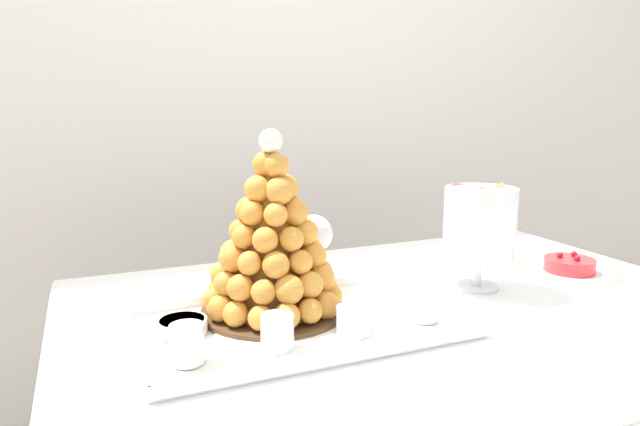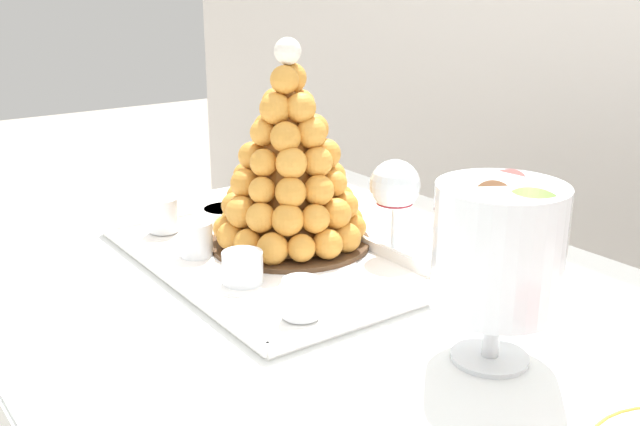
# 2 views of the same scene
# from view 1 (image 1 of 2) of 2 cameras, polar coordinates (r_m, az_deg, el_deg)

# --- Properties ---
(backdrop_wall) EXTENTS (4.80, 0.10, 2.50)m
(backdrop_wall) POSITION_cam_1_polar(r_m,az_deg,el_deg) (2.01, -6.81, 13.40)
(backdrop_wall) COLOR silver
(backdrop_wall) RESTS_ON ground_plane
(buffet_table) EXTENTS (1.29, 0.90, 0.78)m
(buffet_table) POSITION_cam_1_polar(r_m,az_deg,el_deg) (1.15, 9.23, -14.76)
(buffet_table) COLOR brown
(buffet_table) RESTS_ON ground_plane
(serving_tray) EXTENTS (0.55, 0.33, 0.02)m
(serving_tray) POSITION_cam_1_polar(r_m,az_deg,el_deg) (0.99, -2.04, -11.28)
(serving_tray) COLOR white
(serving_tray) RESTS_ON buffet_table
(croquembouche) EXTENTS (0.26, 0.26, 0.33)m
(croquembouche) POSITION_cam_1_polar(r_m,az_deg,el_deg) (1.01, -4.82, -3.20)
(croquembouche) COLOR #4C331E
(croquembouche) RESTS_ON serving_tray
(dessert_cup_left) EXTENTS (0.05, 0.05, 0.06)m
(dessert_cup_left) POSITION_cam_1_polar(r_m,az_deg,el_deg) (0.87, -13.37, -12.94)
(dessert_cup_left) COLOR silver
(dessert_cup_left) RESTS_ON serving_tray
(dessert_cup_mid_left) EXTENTS (0.05, 0.05, 0.05)m
(dessert_cup_mid_left) POSITION_cam_1_polar(r_m,az_deg,el_deg) (0.89, -4.36, -12.09)
(dessert_cup_mid_left) COLOR silver
(dessert_cup_mid_left) RESTS_ON serving_tray
(dessert_cup_centre) EXTENTS (0.06, 0.06, 0.05)m
(dessert_cup_centre) POSITION_cam_1_polar(r_m,az_deg,el_deg) (0.95, 3.47, -10.93)
(dessert_cup_centre) COLOR silver
(dessert_cup_centre) RESTS_ON serving_tray
(dessert_cup_mid_right) EXTENTS (0.05, 0.05, 0.05)m
(dessert_cup_mid_right) POSITION_cam_1_polar(r_m,az_deg,el_deg) (1.02, 10.52, -9.37)
(dessert_cup_mid_right) COLOR silver
(dessert_cup_mid_right) RESTS_ON serving_tray
(creme_brulee_ramekin) EXTENTS (0.08, 0.08, 0.02)m
(creme_brulee_ramekin) POSITION_cam_1_polar(r_m,az_deg,el_deg) (0.98, -13.83, -11.02)
(creme_brulee_ramekin) COLOR white
(creme_brulee_ramekin) RESTS_ON serving_tray
(macaron_goblet) EXTENTS (0.15, 0.15, 0.23)m
(macaron_goblet) POSITION_cam_1_polar(r_m,az_deg,el_deg) (1.20, 15.93, -1.04)
(macaron_goblet) COLOR white
(macaron_goblet) RESTS_ON buffet_table
(fruit_tart_plate) EXTENTS (0.21, 0.21, 0.05)m
(fruit_tart_plate) POSITION_cam_1_polar(r_m,az_deg,el_deg) (1.41, 24.00, -5.18)
(fruit_tart_plate) COLOR white
(fruit_tart_plate) RESTS_ON buffet_table
(wine_glass) EXTENTS (0.08, 0.08, 0.16)m
(wine_glass) POSITION_cam_1_polar(r_m,az_deg,el_deg) (1.16, -0.65, -2.39)
(wine_glass) COLOR silver
(wine_glass) RESTS_ON buffet_table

